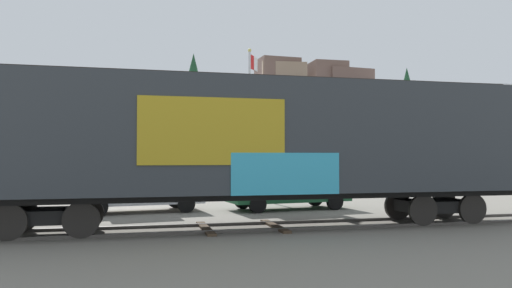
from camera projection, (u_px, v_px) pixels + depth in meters
The scene contains 7 objects.
ground_plane at pixel (226, 229), 13.99m from camera, with size 260.00×260.00×0.00m, color slate.
track at pixel (284, 226), 14.33m from camera, with size 59.98×5.54×0.08m.
freight_car at pixel (260, 140), 14.23m from camera, with size 17.26×4.00×4.42m.
flagpole at pixel (251, 105), 25.07m from camera, with size 0.68×1.14×7.57m.
hillside at pixel (181, 130), 75.48m from camera, with size 132.94×28.70×16.10m.
parked_car_white at pixel (140, 190), 18.31m from camera, with size 4.80×2.73×1.64m.
parked_car_green at pixel (287, 187), 19.21m from camera, with size 4.97×2.59×1.66m.
Camera 1 is at (-1.57, -13.99, 2.04)m, focal length 34.47 mm.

